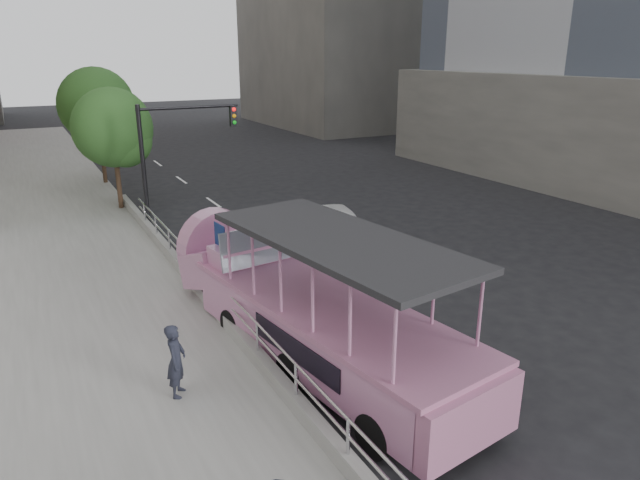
# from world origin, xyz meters

# --- Properties ---
(ground) EXTENTS (160.00, 160.00, 0.00)m
(ground) POSITION_xyz_m (0.00, 0.00, 0.00)
(ground) COLOR black
(sidewalk) EXTENTS (5.50, 80.00, 0.30)m
(sidewalk) POSITION_xyz_m (-5.75, 10.00, 0.15)
(sidewalk) COLOR #A3A29D
(sidewalk) RESTS_ON ground
(kerb_wall) EXTENTS (0.24, 30.00, 0.36)m
(kerb_wall) POSITION_xyz_m (-3.12, 2.00, 0.48)
(kerb_wall) COLOR #9B9B96
(kerb_wall) RESTS_ON sidewalk
(guardrail) EXTENTS (0.07, 22.00, 0.71)m
(guardrail) POSITION_xyz_m (-3.12, 2.00, 1.14)
(guardrail) COLOR silver
(guardrail) RESTS_ON kerb_wall
(duck_boat) EXTENTS (3.88, 10.45, 3.39)m
(duck_boat) POSITION_xyz_m (-1.74, 0.46, 1.26)
(duck_boat) COLOR black
(duck_boat) RESTS_ON ground
(car) EXTENTS (2.64, 4.71, 1.51)m
(car) POSITION_xyz_m (3.17, 7.31, 0.76)
(car) COLOR white
(car) RESTS_ON ground
(pedestrian_near) EXTENTS (0.61, 0.70, 1.60)m
(pedestrian_near) POSITION_xyz_m (-5.05, -0.34, 1.10)
(pedestrian_near) COLOR #212431
(pedestrian_near) RESTS_ON sidewalk
(parking_sign) EXTENTS (0.10, 0.64, 2.84)m
(parking_sign) POSITION_xyz_m (-2.91, 3.00, 1.78)
(parking_sign) COLOR black
(parking_sign) RESTS_ON ground
(traffic_signal) EXTENTS (4.20, 0.32, 5.20)m
(traffic_signal) POSITION_xyz_m (-1.70, 12.50, 3.50)
(traffic_signal) COLOR black
(traffic_signal) RESTS_ON ground
(street_tree_near) EXTENTS (3.52, 3.52, 5.72)m
(street_tree_near) POSITION_xyz_m (-3.30, 15.93, 3.82)
(street_tree_near) COLOR #3D291B
(street_tree_near) RESTS_ON ground
(street_tree_far) EXTENTS (3.97, 3.97, 6.45)m
(street_tree_far) POSITION_xyz_m (-3.10, 21.93, 4.31)
(street_tree_far) COLOR #3D291B
(street_tree_far) RESTS_ON ground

